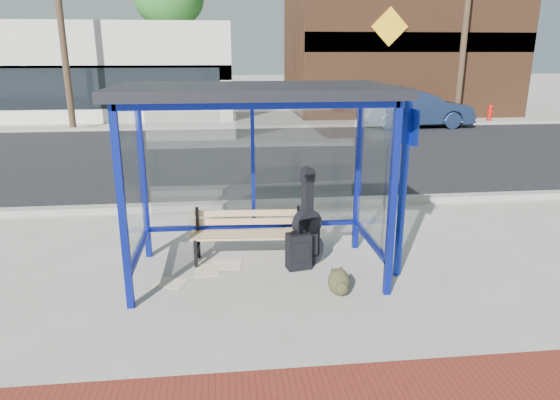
{
  "coord_description": "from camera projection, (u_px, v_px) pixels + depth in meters",
  "views": [
    {
      "loc": [
        -0.38,
        -6.01,
        2.79
      ],
      "look_at": [
        0.32,
        0.2,
        0.94
      ],
      "focal_mm": 32.0,
      "sensor_mm": 36.0,
      "label": 1
    }
  ],
  "objects": [
    {
      "name": "ground",
      "position": [
        258.0,
        273.0,
        6.56
      ],
      "size": [
        120.0,
        120.0,
        0.0
      ],
      "primitive_type": "plane",
      "color": "#B2ADA0",
      "rests_on": "ground"
    },
    {
      "name": "curb_near",
      "position": [
        247.0,
        205.0,
        9.31
      ],
      "size": [
        60.0,
        0.25,
        0.12
      ],
      "primitive_type": "cube",
      "color": "gray",
      "rests_on": "ground"
    },
    {
      "name": "street_asphalt",
      "position": [
        238.0,
        154.0,
        14.18
      ],
      "size": [
        60.0,
        10.0,
        0.0
      ],
      "primitive_type": "cube",
      "color": "black",
      "rests_on": "ground"
    },
    {
      "name": "curb_far",
      "position": [
        234.0,
        127.0,
        19.02
      ],
      "size": [
        60.0,
        0.25,
        0.12
      ],
      "primitive_type": "cube",
      "color": "gray",
      "rests_on": "ground"
    },
    {
      "name": "far_sidewalk",
      "position": [
        233.0,
        122.0,
        20.85
      ],
      "size": [
        60.0,
        4.0,
        0.01
      ],
      "primitive_type": "cube",
      "color": "#B2ADA0",
      "rests_on": "ground"
    },
    {
      "name": "bus_shelter",
      "position": [
        255.0,
        114.0,
        6.04
      ],
      "size": [
        3.3,
        1.8,
        2.42
      ],
      "color": "navy",
      "rests_on": "ground"
    },
    {
      "name": "storefront_white",
      "position": [
        27.0,
        71.0,
        22.16
      ],
      "size": [
        18.0,
        6.04,
        4.0
      ],
      "color": "silver",
      "rests_on": "ground"
    },
    {
      "name": "storefront_brown",
      "position": [
        395.0,
        44.0,
        24.13
      ],
      "size": [
        10.0,
        7.08,
        6.4
      ],
      "color": "#59331E",
      "rests_on": "ground"
    },
    {
      "name": "tree_right",
      "position": [
        456.0,
        2.0,
        27.31
      ],
      "size": [
        3.6,
        3.6,
        7.03
      ],
      "color": "#4C3826",
      "rests_on": "ground"
    },
    {
      "name": "utility_pole_west",
      "position": [
        60.0,
        13.0,
        17.52
      ],
      "size": [
        1.6,
        0.24,
        8.0
      ],
      "color": "#4C3826",
      "rests_on": "ground"
    },
    {
      "name": "utility_pole_east",
      "position": [
        466.0,
        17.0,
        19.12
      ],
      "size": [
        1.6,
        0.24,
        8.0
      ],
      "color": "#4C3826",
      "rests_on": "ground"
    },
    {
      "name": "bench",
      "position": [
        248.0,
        231.0,
        6.86
      ],
      "size": [
        1.6,
        0.49,
        0.75
      ],
      "rotation": [
        0.0,
        0.0,
        -0.07
      ],
      "color": "black",
      "rests_on": "ground"
    },
    {
      "name": "guitar_bag",
      "position": [
        307.0,
        233.0,
        6.67
      ],
      "size": [
        0.48,
        0.31,
        1.29
      ],
      "rotation": [
        0.0,
        0.0,
        0.42
      ],
      "color": "black",
      "rests_on": "ground"
    },
    {
      "name": "suitcase",
      "position": [
        298.0,
        251.0,
        6.63
      ],
      "size": [
        0.34,
        0.26,
        0.54
      ],
      "rotation": [
        0.0,
        0.0,
        0.19
      ],
      "color": "black",
      "rests_on": "ground"
    },
    {
      "name": "backpack",
      "position": [
        339.0,
        283.0,
        5.94
      ],
      "size": [
        0.3,
        0.28,
        0.33
      ],
      "rotation": [
        0.0,
        0.0,
        0.17
      ],
      "color": "#302F1A",
      "rests_on": "ground"
    },
    {
      "name": "sign_post",
      "position": [
        404.0,
        178.0,
        6.15
      ],
      "size": [
        0.15,
        0.27,
        2.32
      ],
      "rotation": [
        0.0,
        0.0,
        0.42
      ],
      "color": "navy",
      "rests_on": "ground"
    },
    {
      "name": "newspaper_a",
      "position": [
        226.0,
        264.0,
        6.82
      ],
      "size": [
        0.46,
        0.39,
        0.01
      ],
      "primitive_type": "cube",
      "rotation": [
        0.0,
        0.0,
        -0.16
      ],
      "color": "white",
      "rests_on": "ground"
    },
    {
      "name": "newspaper_b",
      "position": [
        171.0,
        283.0,
        6.27
      ],
      "size": [
        0.43,
        0.39,
        0.01
      ],
      "primitive_type": "cube",
      "rotation": [
        0.0,
        0.0,
        -0.36
      ],
      "color": "white",
      "rests_on": "ground"
    },
    {
      "name": "newspaper_c",
      "position": [
        208.0,
        270.0,
        6.64
      ],
      "size": [
        0.33,
        0.42,
        0.01
      ],
      "primitive_type": "cube",
      "rotation": [
        0.0,
        0.0,
        1.58
      ],
      "color": "white",
      "rests_on": "ground"
    },
    {
      "name": "parked_car",
      "position": [
        415.0,
        109.0,
        19.14
      ],
      "size": [
        4.31,
        1.59,
        1.41
      ],
      "primitive_type": "imported",
      "rotation": [
        0.0,
        0.0,
        1.6
      ],
      "color": "#192747",
      "rests_on": "ground"
    },
    {
      "name": "fire_hydrant",
      "position": [
        490.0,
        112.0,
        20.92
      ],
      "size": [
        0.32,
        0.21,
        0.7
      ],
      "rotation": [
        0.0,
        0.0,
        0.17
      ],
      "color": "#B8150D",
      "rests_on": "ground"
    }
  ]
}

